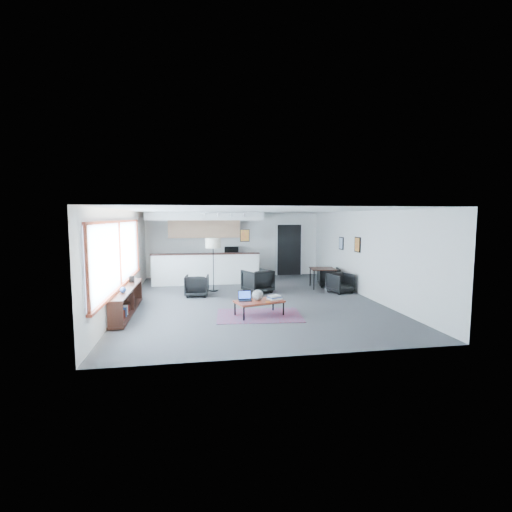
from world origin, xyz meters
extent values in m
cube|color=#464648|center=(0.00, 0.00, -0.01)|extent=(7.00, 9.00, 0.01)
cube|color=white|center=(0.00, 0.00, 2.60)|extent=(7.00, 9.00, 0.01)
cube|color=silver|center=(0.00, 4.50, 1.30)|extent=(7.00, 0.01, 2.60)
cube|color=silver|center=(0.00, -4.50, 1.30)|extent=(7.00, 0.01, 2.60)
cube|color=silver|center=(-3.50, 0.00, 1.30)|extent=(0.01, 9.00, 2.60)
cube|color=silver|center=(3.50, 0.00, 1.30)|extent=(0.01, 9.00, 2.60)
cube|color=#8CBFFF|center=(-3.47, -0.90, 1.50)|extent=(0.02, 5.80, 1.55)
cube|color=maroon|center=(-3.44, -0.90, 0.70)|extent=(0.10, 5.95, 0.06)
cube|color=maroon|center=(-3.45, -0.90, 2.30)|extent=(0.06, 5.95, 0.06)
cube|color=maroon|center=(-3.45, -3.80, 1.50)|extent=(0.06, 0.06, 1.60)
cube|color=maroon|center=(-3.45, -0.90, 1.50)|extent=(0.06, 0.06, 1.60)
cube|color=maroon|center=(-3.45, 2.00, 1.50)|extent=(0.06, 0.06, 1.60)
cube|color=#341912|center=(-3.30, -1.00, 0.62)|extent=(0.35, 3.00, 0.05)
cube|color=#341912|center=(-3.30, -1.00, 0.05)|extent=(0.35, 3.00, 0.05)
cube|color=#341912|center=(-3.30, -2.45, 0.33)|extent=(0.33, 0.04, 0.55)
cube|color=#341912|center=(-3.30, -1.00, 0.33)|extent=(0.33, 0.04, 0.55)
cube|color=#341912|center=(-3.30, 0.45, 0.33)|extent=(0.33, 0.04, 0.55)
cube|color=#3359A5|center=(-3.30, -2.30, 0.17)|extent=(0.18, 0.04, 0.20)
cube|color=silver|center=(-3.30, -2.13, 0.18)|extent=(0.18, 0.04, 0.22)
cube|color=maroon|center=(-3.30, -1.96, 0.20)|extent=(0.18, 0.04, 0.24)
cube|color=#341912|center=(-3.30, -1.79, 0.17)|extent=(0.18, 0.04, 0.20)
cube|color=#3359A5|center=(-3.30, -1.62, 0.18)|extent=(0.18, 0.04, 0.22)
cube|color=silver|center=(-3.30, -1.45, 0.20)|extent=(0.18, 0.04, 0.24)
cube|color=maroon|center=(-3.30, -1.28, 0.17)|extent=(0.18, 0.04, 0.20)
cube|color=#341912|center=(-3.30, -1.11, 0.18)|extent=(0.18, 0.04, 0.22)
cube|color=#3359A5|center=(-3.30, -0.94, 0.20)|extent=(0.18, 0.03, 0.24)
cube|color=silver|center=(-3.30, -0.77, 0.17)|extent=(0.18, 0.03, 0.20)
cube|color=maroon|center=(-3.30, -0.60, 0.18)|extent=(0.18, 0.03, 0.22)
cube|color=#341912|center=(-3.30, -0.43, 0.20)|extent=(0.18, 0.04, 0.24)
cube|color=black|center=(-3.30, -0.20, 0.73)|extent=(0.14, 0.02, 0.18)
sphere|color=#264C99|center=(-3.28, -1.60, 0.71)|extent=(0.14, 0.14, 0.14)
cube|color=white|center=(-1.20, 2.70, 0.55)|extent=(3.80, 0.25, 1.10)
cube|color=#341912|center=(-1.20, 2.70, 1.11)|extent=(3.85, 0.32, 0.04)
cube|color=white|center=(-1.20, 4.15, 0.45)|extent=(3.80, 0.60, 0.90)
cube|color=#2D2D2D|center=(-1.20, 4.15, 0.91)|extent=(3.82, 0.62, 0.04)
cube|color=tan|center=(-1.20, 4.30, 1.95)|extent=(2.80, 0.35, 0.70)
cube|color=white|center=(-1.20, 3.60, 2.45)|extent=(4.20, 1.80, 0.30)
cube|color=black|center=(0.20, 2.71, 1.75)|extent=(0.35, 0.03, 0.45)
cube|color=orange|center=(0.20, 2.69, 1.75)|extent=(0.30, 0.01, 0.40)
cube|color=black|center=(2.30, 4.42, 1.05)|extent=(1.00, 0.12, 2.10)
cube|color=white|center=(1.78, 4.43, 1.05)|extent=(0.06, 0.10, 2.10)
cube|color=white|center=(2.82, 4.43, 1.05)|extent=(0.06, 0.10, 2.10)
cube|color=white|center=(2.30, 4.43, 2.12)|extent=(1.10, 0.10, 0.06)
cube|color=silver|center=(-0.60, 2.20, 2.56)|extent=(1.60, 0.04, 0.04)
cylinder|color=silver|center=(-1.25, 2.20, 2.48)|extent=(0.07, 0.07, 0.09)
cylinder|color=silver|center=(-0.80, 2.20, 2.48)|extent=(0.07, 0.07, 0.09)
cylinder|color=silver|center=(-0.35, 2.20, 2.48)|extent=(0.07, 0.07, 0.09)
cylinder|color=silver|center=(0.10, 2.20, 2.48)|extent=(0.07, 0.07, 0.09)
cube|color=black|center=(3.47, 0.40, 1.55)|extent=(0.03, 0.38, 0.48)
cube|color=orange|center=(3.46, 0.40, 1.55)|extent=(0.00, 0.32, 0.42)
cube|color=black|center=(3.47, 1.70, 1.50)|extent=(0.03, 0.34, 0.44)
cube|color=#859FC5|center=(3.46, 1.70, 1.50)|extent=(0.00, 0.28, 0.38)
cube|color=#5F344F|center=(-0.06, -1.77, 0.01)|extent=(2.18, 1.59, 0.01)
cube|color=maroon|center=(-0.06, -1.77, 0.36)|extent=(1.28, 0.92, 0.04)
cube|color=black|center=(-0.50, -2.17, 0.17)|extent=(0.03, 0.03, 0.34)
cube|color=black|center=(-0.65, -1.66, 0.17)|extent=(0.03, 0.03, 0.34)
cube|color=black|center=(0.52, -1.87, 0.17)|extent=(0.03, 0.03, 0.34)
cube|color=black|center=(0.37, -1.36, 0.17)|extent=(0.03, 0.03, 0.34)
cube|color=black|center=(0.01, -2.02, 0.33)|extent=(1.06, 0.33, 0.03)
cube|color=black|center=(-0.14, -1.51, 0.33)|extent=(1.06, 0.33, 0.03)
cube|color=black|center=(-0.41, -1.73, 0.39)|extent=(0.32, 0.24, 0.02)
cube|color=black|center=(-0.40, -1.62, 0.50)|extent=(0.32, 0.07, 0.21)
cube|color=blue|center=(-0.40, -1.62, 0.50)|extent=(0.29, 0.05, 0.18)
sphere|color=gray|center=(-0.10, -1.79, 0.51)|extent=(0.28, 0.28, 0.28)
cube|color=silver|center=(0.33, -1.68, 0.40)|extent=(0.40, 0.36, 0.04)
cube|color=#3359A5|center=(0.33, -1.68, 0.43)|extent=(0.36, 0.33, 0.03)
cube|color=silver|center=(0.33, -1.71, 0.46)|extent=(0.33, 0.30, 0.03)
cube|color=#E5590C|center=(0.11, -1.98, 0.38)|extent=(0.11, 0.11, 0.01)
imported|color=black|center=(-1.55, 0.79, 0.35)|extent=(0.76, 0.72, 0.71)
imported|color=black|center=(0.37, 1.00, 0.41)|extent=(1.03, 1.01, 0.82)
cylinder|color=black|center=(-1.00, 1.53, 0.02)|extent=(0.31, 0.31, 0.03)
cylinder|color=black|center=(-1.00, 1.53, 0.76)|extent=(0.03, 0.03, 1.46)
cylinder|color=beige|center=(-1.00, 1.53, 1.57)|extent=(0.50, 0.50, 0.33)
cube|color=#341912|center=(2.70, 1.41, 0.66)|extent=(0.91, 0.91, 0.04)
cylinder|color=black|center=(2.30, 1.11, 0.32)|extent=(0.04, 0.04, 0.64)
cylinder|color=black|center=(2.39, 1.82, 0.32)|extent=(0.04, 0.04, 0.64)
cylinder|color=black|center=(3.00, 1.01, 0.32)|extent=(0.04, 0.04, 0.64)
cylinder|color=black|center=(3.10, 1.72, 0.32)|extent=(0.04, 0.04, 0.64)
imported|color=black|center=(2.98, 0.52, 0.29)|extent=(0.72, 0.70, 0.59)
imported|color=black|center=(3.00, 1.63, 0.31)|extent=(0.71, 0.68, 0.62)
imported|color=black|center=(-0.14, 4.15, 1.11)|extent=(0.58, 0.38, 0.37)
camera|label=1|loc=(-1.62, -10.54, 2.41)|focal=26.00mm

